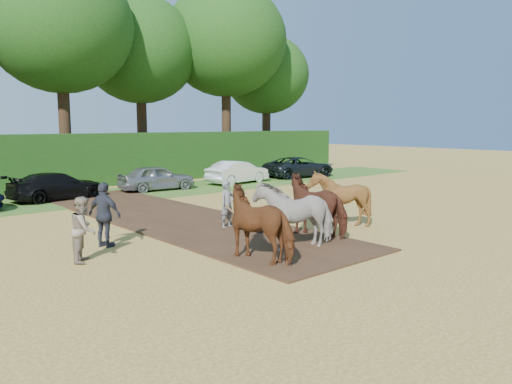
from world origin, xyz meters
TOP-DOWN VIEW (x-y plane):
  - ground at (0.00, 0.00)m, footprint 120.00×120.00m
  - earth_strip at (1.50, 7.00)m, footprint 4.50×17.00m
  - grass_verge at (0.00, 14.00)m, footprint 50.00×5.00m
  - hedgerow at (0.00, 18.50)m, footprint 46.00×1.60m
  - spectator_near at (-3.39, 3.33)m, footprint 1.01×1.05m
  - spectator_far at (-2.32, 4.42)m, footprint 0.88×1.20m
  - plough_team at (2.61, 1.18)m, footprint 6.55×5.28m
  - parked_cars at (0.31, 14.07)m, footprint 36.10×3.56m

SIDE VIEW (x-z plane):
  - ground at x=0.00m, z-range 0.00..0.00m
  - grass_verge at x=0.00m, z-range 0.00..0.03m
  - earth_strip at x=1.50m, z-range 0.00..0.05m
  - parked_cars at x=0.31m, z-range -0.03..1.42m
  - spectator_near at x=-3.39m, z-range 0.00..1.70m
  - spectator_far at x=-2.32m, z-range 0.00..1.89m
  - plough_team at x=2.61m, z-range -0.01..1.95m
  - hedgerow at x=0.00m, z-range 0.00..3.00m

